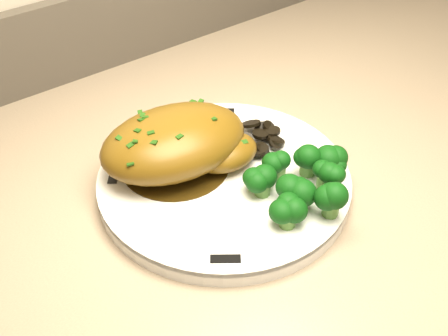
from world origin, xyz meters
TOP-DOWN VIEW (x-y plane):
  - plate at (-0.17, 1.66)m, footprint 0.37×0.37m
  - rim_accent_0 at (-0.10, 1.76)m, footprint 0.03×0.03m
  - rim_accent_1 at (-0.27, 1.74)m, footprint 0.03×0.03m
  - rim_accent_2 at (-0.24, 1.56)m, footprint 0.03×0.03m
  - rim_accent_3 at (-0.07, 1.59)m, footprint 0.03×0.03m
  - gravy_pool at (-0.20, 1.71)m, footprint 0.13×0.13m
  - chicken_breast at (-0.20, 1.71)m, footprint 0.18×0.14m
  - mushroom_pile at (-0.12, 1.69)m, footprint 0.10×0.07m
  - broccoli_florets at (-0.12, 1.59)m, footprint 0.11×0.10m

SIDE VIEW (x-z plane):
  - plate at x=-0.17m, z-range 0.94..0.96m
  - rim_accent_0 at x=-0.10m, z-range 0.96..0.96m
  - rim_accent_1 at x=-0.27m, z-range 0.96..0.96m
  - rim_accent_2 at x=-0.24m, z-range 0.96..0.96m
  - rim_accent_3 at x=-0.07m, z-range 0.96..0.96m
  - gravy_pool at x=-0.20m, z-range 0.96..0.96m
  - mushroom_pile at x=-0.12m, z-range 0.95..0.98m
  - broccoli_florets at x=-0.12m, z-range 0.96..1.01m
  - chicken_breast at x=-0.20m, z-range 0.96..1.03m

